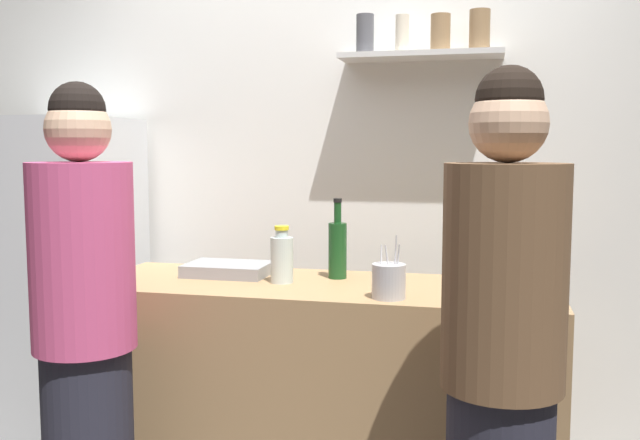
# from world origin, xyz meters

# --- Properties ---
(back_wall_assembly) EXTENTS (4.80, 0.32, 2.60)m
(back_wall_assembly) POSITION_xyz_m (0.00, 1.25, 1.30)
(back_wall_assembly) COLOR white
(back_wall_assembly) RESTS_ON ground
(refrigerator) EXTENTS (0.63, 0.64, 1.59)m
(refrigerator) POSITION_xyz_m (-1.33, 0.85, 0.80)
(refrigerator) COLOR silver
(refrigerator) RESTS_ON ground
(counter) EXTENTS (1.81, 0.62, 0.92)m
(counter) POSITION_xyz_m (0.02, 0.54, 0.46)
(counter) COLOR #9E7A51
(counter) RESTS_ON ground
(baking_pan) EXTENTS (0.34, 0.24, 0.05)m
(baking_pan) POSITION_xyz_m (-0.39, 0.62, 0.95)
(baking_pan) COLOR gray
(baking_pan) RESTS_ON counter
(utensil_holder) EXTENTS (0.12, 0.12, 0.22)m
(utensil_holder) POSITION_xyz_m (0.32, 0.33, 0.99)
(utensil_holder) COLOR #B2B2B7
(utensil_holder) RESTS_ON counter
(wine_bottle_green_glass) EXTENTS (0.07, 0.07, 0.33)m
(wine_bottle_green_glass) POSITION_xyz_m (0.07, 0.67, 1.05)
(wine_bottle_green_glass) COLOR #19471E
(wine_bottle_green_glass) RESTS_ON counter
(wine_bottle_amber_glass) EXTENTS (0.07, 0.07, 0.30)m
(wine_bottle_amber_glass) POSITION_xyz_m (0.63, 0.51, 1.03)
(wine_bottle_amber_glass) COLOR #472814
(wine_bottle_amber_glass) RESTS_ON counter
(water_bottle_plastic) EXTENTS (0.09, 0.09, 0.23)m
(water_bottle_plastic) POSITION_xyz_m (-0.13, 0.52, 1.02)
(water_bottle_plastic) COLOR silver
(water_bottle_plastic) RESTS_ON counter
(person_pink_top) EXTENTS (0.34, 0.34, 1.67)m
(person_pink_top) POSITION_xyz_m (-0.65, -0.04, 0.82)
(person_pink_top) COLOR #262633
(person_pink_top) RESTS_ON ground
(person_brown_jacket) EXTENTS (0.34, 0.34, 1.67)m
(person_brown_jacket) POSITION_xyz_m (0.70, -0.12, 0.83)
(person_brown_jacket) COLOR #262633
(person_brown_jacket) RESTS_ON ground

